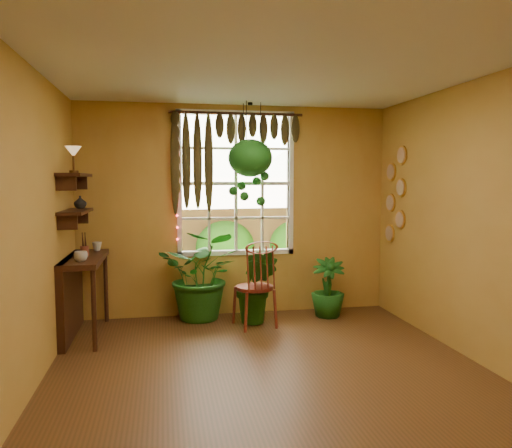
{
  "coord_description": "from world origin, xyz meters",
  "views": [
    {
      "loc": [
        -0.93,
        -4.13,
        1.74
      ],
      "look_at": [
        0.05,
        1.15,
        1.27
      ],
      "focal_mm": 35.0,
      "sensor_mm": 36.0,
      "label": 1
    }
  ],
  "objects": [
    {
      "name": "potted_plant_right",
      "position": [
        1.12,
        1.86,
        0.38
      ],
      "size": [
        0.49,
        0.49,
        0.75
      ],
      "primitive_type": "imported",
      "rotation": [
        0.0,
        0.0,
        -0.18
      ],
      "color": "#124312",
      "rests_on": "floor"
    },
    {
      "name": "hanging_basket",
      "position": [
        0.14,
        2.01,
        1.95
      ],
      "size": [
        0.55,
        0.55,
        1.29
      ],
      "color": "black",
      "rests_on": "ceiling"
    },
    {
      "name": "ceiling",
      "position": [
        0.0,
        0.0,
        2.7
      ],
      "size": [
        4.5,
        4.5,
        0.0
      ],
      "primitive_type": "plane",
      "rotation": [
        3.14,
        0.0,
        0.0
      ],
      "color": "silver",
      "rests_on": "wall_back"
    },
    {
      "name": "wall_back",
      "position": [
        0.0,
        2.25,
        1.35
      ],
      "size": [
        4.0,
        0.0,
        4.0
      ],
      "primitive_type": "plane",
      "rotation": [
        1.57,
        0.0,
        0.0
      ],
      "color": "gold",
      "rests_on": "floor"
    },
    {
      "name": "tiffany_lamp",
      "position": [
        -1.86,
        1.47,
        2.03
      ],
      "size": [
        0.17,
        0.17,
        0.28
      ],
      "color": "#573719",
      "rests_on": "shelf_upper"
    },
    {
      "name": "valance_vine",
      "position": [
        -0.08,
        2.16,
        2.28
      ],
      "size": [
        1.7,
        0.12,
        1.1
      ],
      "color": "#3B1E10",
      "rests_on": "window"
    },
    {
      "name": "string_lights",
      "position": [
        -0.76,
        2.19,
        1.75
      ],
      "size": [
        0.03,
        0.03,
        1.54
      ],
      "primitive_type": null,
      "color": "#FF2633",
      "rests_on": "window"
    },
    {
      "name": "cup_b",
      "position": [
        -1.72,
        2.05,
        0.95
      ],
      "size": [
        0.12,
        0.12,
        0.1
      ],
      "primitive_type": "imported",
      "rotation": [
        0.0,
        0.0,
        0.07
      ],
      "color": "beige",
      "rests_on": "counter_ledge"
    },
    {
      "name": "wall_left",
      "position": [
        -2.0,
        0.0,
        1.35
      ],
      "size": [
        0.0,
        4.5,
        4.5
      ],
      "primitive_type": "plane",
      "rotation": [
        1.57,
        0.0,
        1.57
      ],
      "color": "gold",
      "rests_on": "floor"
    },
    {
      "name": "floor",
      "position": [
        0.0,
        0.0,
        0.0
      ],
      "size": [
        4.5,
        4.5,
        0.0
      ],
      "primitive_type": "plane",
      "color": "brown",
      "rests_on": "ground"
    },
    {
      "name": "windsor_chair",
      "position": [
        0.13,
        1.6,
        0.34
      ],
      "size": [
        0.53,
        0.55,
        1.19
      ],
      "rotation": [
        0.0,
        0.0,
        0.23
      ],
      "color": "maroon",
      "rests_on": "floor"
    },
    {
      "name": "window",
      "position": [
        0.0,
        2.28,
        1.7
      ],
      "size": [
        1.52,
        0.1,
        1.86
      ],
      "color": "white",
      "rests_on": "wall_back"
    },
    {
      "name": "potted_plant_left",
      "position": [
        -0.46,
        2.04,
        0.57
      ],
      "size": [
        1.23,
        1.14,
        1.13
      ],
      "primitive_type": "imported",
      "rotation": [
        0.0,
        0.0,
        -0.29
      ],
      "color": "#124312",
      "rests_on": "floor"
    },
    {
      "name": "counter_ledge",
      "position": [
        -1.91,
        1.6,
        0.55
      ],
      "size": [
        0.4,
        1.2,
        0.9
      ],
      "color": "#3B1E10",
      "rests_on": "floor"
    },
    {
      "name": "wall_right",
      "position": [
        2.0,
        0.0,
        1.35
      ],
      "size": [
        0.0,
        4.5,
        4.5
      ],
      "primitive_type": "plane",
      "rotation": [
        1.57,
        0.0,
        -1.57
      ],
      "color": "gold",
      "rests_on": "floor"
    },
    {
      "name": "wall_plates",
      "position": [
        1.98,
        1.79,
        1.55
      ],
      "size": [
        0.04,
        0.32,
        1.1
      ],
      "primitive_type": null,
      "color": "beige",
      "rests_on": "wall_right"
    },
    {
      "name": "potted_plant_mid",
      "position": [
        0.17,
        1.73,
        0.46
      ],
      "size": [
        0.63,
        0.58,
        0.92
      ],
      "primitive_type": "imported",
      "rotation": [
        0.0,
        0.0,
        -0.42
      ],
      "color": "#124312",
      "rests_on": "floor"
    },
    {
      "name": "backyard",
      "position": [
        0.24,
        6.87,
        1.28
      ],
      "size": [
        14.0,
        10.0,
        12.0
      ],
      "color": "#2A5418",
      "rests_on": "ground"
    },
    {
      "name": "cup_a",
      "position": [
        -1.78,
        1.23,
        0.95
      ],
      "size": [
        0.17,
        0.17,
        0.11
      ],
      "primitive_type": "imported",
      "rotation": [
        0.0,
        0.0,
        0.29
      ],
      "color": "silver",
      "rests_on": "counter_ledge"
    },
    {
      "name": "shelf_upper",
      "position": [
        -1.88,
        1.6,
        1.8
      ],
      "size": [
        0.25,
        0.9,
        0.04
      ],
      "primitive_type": "cube",
      "color": "#3B1E10",
      "rests_on": "wall_left"
    },
    {
      "name": "brush_jar",
      "position": [
        -1.8,
        1.62,
        1.03
      ],
      "size": [
        0.09,
        0.09,
        0.34
      ],
      "color": "brown",
      "rests_on": "counter_ledge"
    },
    {
      "name": "shelf_vase",
      "position": [
        -1.87,
        1.88,
        1.49
      ],
      "size": [
        0.18,
        0.18,
        0.15
      ],
      "primitive_type": "imported",
      "rotation": [
        0.0,
        0.0,
        -0.29
      ],
      "color": "#B2AD99",
      "rests_on": "shelf_lower"
    },
    {
      "name": "shelf_lower",
      "position": [
        -1.88,
        1.6,
        1.4
      ],
      "size": [
        0.25,
        0.9,
        0.04
      ],
      "primitive_type": "cube",
      "color": "#3B1E10",
      "rests_on": "wall_left"
    }
  ]
}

